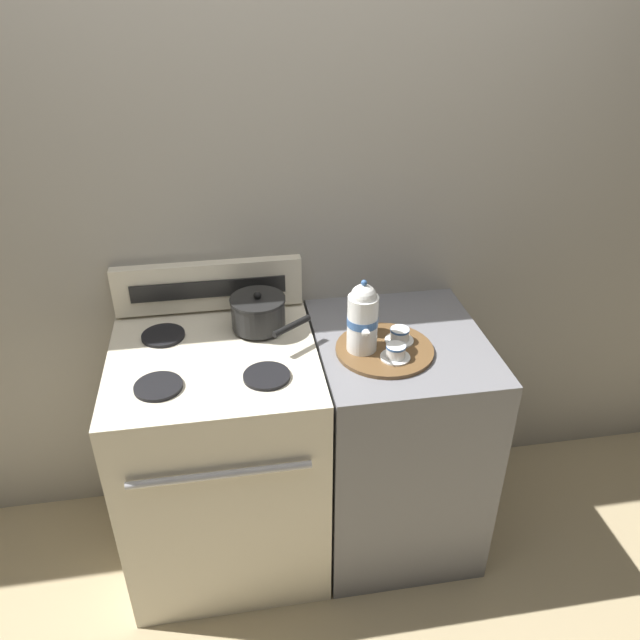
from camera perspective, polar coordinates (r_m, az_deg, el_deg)
name	(u,v)px	position (r m, az deg, el deg)	size (l,w,h in m)	color
ground_plane	(305,530)	(2.74, -1.42, -18.67)	(6.00, 6.00, 0.00)	tan
wall_back	(287,253)	(2.35, -3.01, 6.12)	(6.00, 0.05, 2.20)	#9E998E
stove	(223,457)	(2.40, -8.83, -12.28)	(0.70, 0.70, 0.92)	beige
control_panel	(209,286)	(2.33, -10.15, 3.08)	(0.69, 0.05, 0.19)	beige
side_counter	(394,438)	(2.47, 6.79, -10.66)	(0.59, 0.67, 0.91)	slate
saucepan	(259,312)	(2.21, -5.62, 0.70)	(0.27, 0.29, 0.14)	black
serving_tray	(384,350)	(2.12, 5.92, -2.70)	(0.33, 0.33, 0.01)	brown
teapot	(363,318)	(2.04, 3.93, 0.21)	(0.10, 0.17, 0.26)	white
teacup_left	(400,335)	(2.14, 7.29, -1.38)	(0.10, 0.10, 0.05)	white
teacup_right	(396,352)	(2.06, 6.92, -2.90)	(0.10, 0.10, 0.05)	white
creamer_jug	(366,322)	(2.17, 4.21, -0.17)	(0.07, 0.07, 0.08)	white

